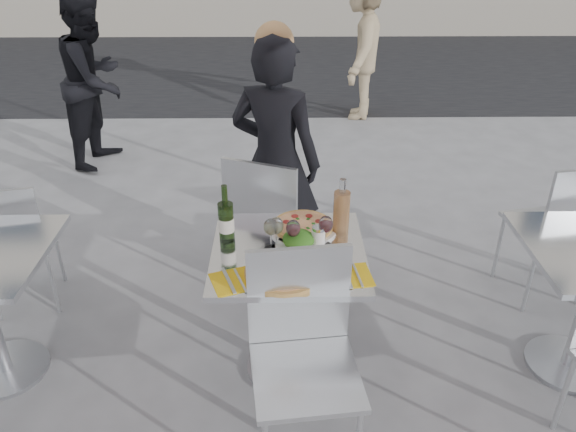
{
  "coord_description": "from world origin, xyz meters",
  "views": [
    {
      "loc": [
        -0.03,
        -2.22,
        2.18
      ],
      "look_at": [
        0.0,
        0.15,
        0.85
      ],
      "focal_mm": 35.0,
      "sensor_mm": 36.0,
      "label": 1
    }
  ],
  "objects_px": {
    "chair_near": "(302,342)",
    "pedestrian_b": "(361,46)",
    "salad_plate": "(299,241)",
    "carafe": "(341,211)",
    "wineglass_white_b": "(276,227)",
    "wineglass_red_a": "(293,229)",
    "side_chair_lfar": "(13,238)",
    "napkin_right": "(351,275)",
    "wine_bottle": "(226,220)",
    "chair_far": "(268,218)",
    "pedestrian_a": "(95,80)",
    "sugar_shaker": "(318,237)",
    "side_chair_rfar": "(563,222)",
    "pizza_near": "(283,272)",
    "wineglass_white_a": "(271,228)",
    "napkin_left": "(233,281)",
    "wineglass_red_b": "(326,225)",
    "woman_diner": "(276,162)",
    "main_table": "(288,286)",
    "pizza_far": "(303,227)"
  },
  "relations": [
    {
      "from": "carafe",
      "to": "wineglass_white_a",
      "type": "bearing_deg",
      "value": -157.53
    },
    {
      "from": "pizza_near",
      "to": "wine_bottle",
      "type": "xyz_separation_m",
      "value": [
        -0.27,
        0.29,
        0.1
      ]
    },
    {
      "from": "wineglass_red_b",
      "to": "wineglass_red_a",
      "type": "bearing_deg",
      "value": -167.08
    },
    {
      "from": "main_table",
      "to": "salad_plate",
      "type": "bearing_deg",
      "value": 27.23
    },
    {
      "from": "wineglass_red_a",
      "to": "wineglass_red_b",
      "type": "height_order",
      "value": "same"
    },
    {
      "from": "chair_near",
      "to": "salad_plate",
      "type": "bearing_deg",
      "value": 84.05
    },
    {
      "from": "main_table",
      "to": "wine_bottle",
      "type": "distance_m",
      "value": 0.45
    },
    {
      "from": "pizza_near",
      "to": "salad_plate",
      "type": "relative_size",
      "value": 1.56
    },
    {
      "from": "chair_near",
      "to": "wineglass_red_a",
      "type": "bearing_deg",
      "value": 87.39
    },
    {
      "from": "side_chair_rfar",
      "to": "wineglass_white_a",
      "type": "height_order",
      "value": "side_chair_rfar"
    },
    {
      "from": "wineglass_red_a",
      "to": "wineglass_white_a",
      "type": "bearing_deg",
      "value": 172.51
    },
    {
      "from": "pedestrian_a",
      "to": "wineglass_red_b",
      "type": "bearing_deg",
      "value": -133.45
    },
    {
      "from": "chair_far",
      "to": "pedestrian_a",
      "type": "relative_size",
      "value": 0.62
    },
    {
      "from": "side_chair_rfar",
      "to": "wineglass_white_b",
      "type": "relative_size",
      "value": 6.02
    },
    {
      "from": "wineglass_white_a",
      "to": "side_chair_rfar",
      "type": "bearing_deg",
      "value": 18.36
    },
    {
      "from": "carafe",
      "to": "wineglass_red_a",
      "type": "bearing_deg",
      "value": -146.87
    },
    {
      "from": "wineglass_red_b",
      "to": "napkin_left",
      "type": "xyz_separation_m",
      "value": [
        -0.42,
        -0.29,
        -0.11
      ]
    },
    {
      "from": "chair_far",
      "to": "pedestrian_a",
      "type": "xyz_separation_m",
      "value": [
        -1.6,
        2.19,
        0.21
      ]
    },
    {
      "from": "chair_near",
      "to": "side_chair_lfar",
      "type": "relative_size",
      "value": 1.13
    },
    {
      "from": "side_chair_lfar",
      "to": "napkin_right",
      "type": "bearing_deg",
      "value": 145.1
    },
    {
      "from": "chair_near",
      "to": "wineglass_white_a",
      "type": "relative_size",
      "value": 6.12
    },
    {
      "from": "chair_near",
      "to": "side_chair_rfar",
      "type": "distance_m",
      "value": 1.85
    },
    {
      "from": "pizza_far",
      "to": "wine_bottle",
      "type": "xyz_separation_m",
      "value": [
        -0.37,
        -0.1,
        0.1
      ]
    },
    {
      "from": "wineglass_red_a",
      "to": "pedestrian_b",
      "type": "bearing_deg",
      "value": 78.44
    },
    {
      "from": "chair_near",
      "to": "wineglass_white_a",
      "type": "bearing_deg",
      "value": 99.93
    },
    {
      "from": "carafe",
      "to": "wineglass_white_b",
      "type": "bearing_deg",
      "value": -157.63
    },
    {
      "from": "wine_bottle",
      "to": "napkin_left",
      "type": "relative_size",
      "value": 1.28
    },
    {
      "from": "chair_near",
      "to": "wineglass_red_a",
      "type": "relative_size",
      "value": 6.12
    },
    {
      "from": "side_chair_lfar",
      "to": "napkin_right",
      "type": "height_order",
      "value": "side_chair_lfar"
    },
    {
      "from": "wine_bottle",
      "to": "sugar_shaker",
      "type": "relative_size",
      "value": 2.76
    },
    {
      "from": "wine_bottle",
      "to": "salad_plate",
      "type": "bearing_deg",
      "value": -10.96
    },
    {
      "from": "chair_near",
      "to": "pedestrian_b",
      "type": "height_order",
      "value": "pedestrian_b"
    },
    {
      "from": "pedestrian_a",
      "to": "wineglass_white_a",
      "type": "height_order",
      "value": "pedestrian_a"
    },
    {
      "from": "side_chair_lfar",
      "to": "sugar_shaker",
      "type": "xyz_separation_m",
      "value": [
        1.71,
        -0.5,
        0.3
      ]
    },
    {
      "from": "carafe",
      "to": "wineglass_white_b",
      "type": "xyz_separation_m",
      "value": [
        -0.32,
        -0.13,
        -0.01
      ]
    },
    {
      "from": "wine_bottle",
      "to": "napkin_right",
      "type": "distance_m",
      "value": 0.65
    },
    {
      "from": "salad_plate",
      "to": "pedestrian_b",
      "type": "bearing_deg",
      "value": 78.74
    },
    {
      "from": "chair_near",
      "to": "pizza_near",
      "type": "relative_size",
      "value": 2.8
    },
    {
      "from": "side_chair_lfar",
      "to": "wineglass_white_a",
      "type": "height_order",
      "value": "wineglass_white_a"
    },
    {
      "from": "pedestrian_a",
      "to": "wineglass_white_b",
      "type": "bearing_deg",
      "value": -136.95
    },
    {
      "from": "sugar_shaker",
      "to": "napkin_right",
      "type": "distance_m",
      "value": 0.28
    },
    {
      "from": "chair_near",
      "to": "side_chair_lfar",
      "type": "bearing_deg",
      "value": 142.62
    },
    {
      "from": "pedestrian_b",
      "to": "side_chair_lfar",
      "type": "bearing_deg",
      "value": -21.67
    },
    {
      "from": "side_chair_rfar",
      "to": "wine_bottle",
      "type": "height_order",
      "value": "wine_bottle"
    },
    {
      "from": "pedestrian_b",
      "to": "napkin_left",
      "type": "bearing_deg",
      "value": -1.48
    },
    {
      "from": "side_chair_lfar",
      "to": "napkin_right",
      "type": "xyz_separation_m",
      "value": [
        1.84,
        -0.74,
        0.25
      ]
    },
    {
      "from": "wine_bottle",
      "to": "sugar_shaker",
      "type": "bearing_deg",
      "value": -7.79
    },
    {
      "from": "woman_diner",
      "to": "side_chair_lfar",
      "type": "bearing_deg",
      "value": 37.11
    },
    {
      "from": "pedestrian_b",
      "to": "wineglass_red_b",
      "type": "bearing_deg",
      "value": 3.22
    },
    {
      "from": "chair_far",
      "to": "carafe",
      "type": "xyz_separation_m",
      "value": [
        0.37,
        -0.46,
        0.3
      ]
    }
  ]
}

